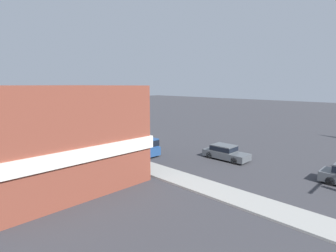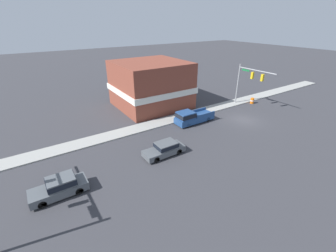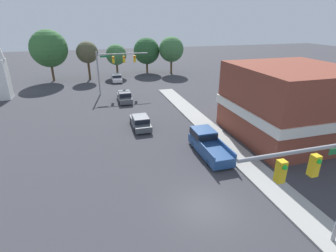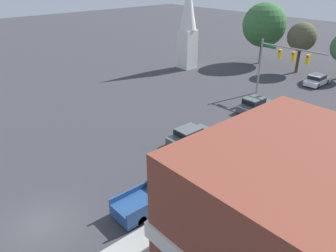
# 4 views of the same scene
# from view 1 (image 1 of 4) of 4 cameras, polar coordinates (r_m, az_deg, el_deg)

# --- Properties ---
(ground_plane) EXTENTS (200.00, 200.00, 0.00)m
(ground_plane) POSITION_cam_1_polar(r_m,az_deg,el_deg) (35.47, -9.41, -2.98)
(ground_plane) COLOR #38383D
(sidewalk_curb) EXTENTS (2.40, 60.00, 0.14)m
(sidewalk_curb) POSITION_cam_1_polar(r_m,az_deg,el_deg) (32.54, -17.58, -4.25)
(sidewalk_curb) COLOR #9E9E99
(sidewalk_curb) RESTS_ON ground
(near_signal_assembly) EXTENTS (6.68, 0.49, 6.68)m
(near_signal_assembly) POSITION_cam_1_polar(r_m,az_deg,el_deg) (36.88, -18.34, 4.68)
(near_signal_assembly) COLOR gray
(near_signal_assembly) RESTS_ON ground
(car_lead) EXTENTS (1.78, 4.53, 1.42)m
(car_lead) POSITION_cam_1_polar(r_m,az_deg,el_deg) (26.52, 12.31, -5.53)
(car_lead) COLOR black
(car_lead) RESTS_ON ground
(pickup_truck_parked) EXTENTS (2.00, 5.79, 1.87)m
(pickup_truck_parked) POSITION_cam_1_polar(r_m,az_deg,el_deg) (27.83, -6.40, -4.31)
(pickup_truck_parked) COLOR black
(pickup_truck_parked) RESTS_ON ground
(construction_barrel) EXTENTS (0.63, 0.63, 0.97)m
(construction_barrel) POSITION_cam_1_polar(r_m,az_deg,el_deg) (39.27, -19.98, -1.50)
(construction_barrel) COLOR orange
(construction_barrel) RESTS_ON ground
(corner_brick_building) EXTENTS (10.74, 11.04, 7.25)m
(corner_brick_building) POSITION_cam_1_polar(r_m,az_deg,el_deg) (21.72, -24.03, -1.75)
(corner_brick_building) COLOR brown
(corner_brick_building) RESTS_ON ground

